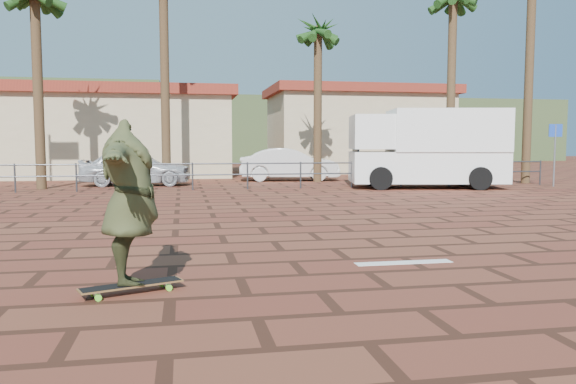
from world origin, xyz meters
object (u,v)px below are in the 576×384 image
object	(u,v)px
car_white	(289,164)
skateboarder	(130,202)
longboard	(132,286)
car_silver	(136,167)
campervan	(428,147)

from	to	relation	value
car_white	skateboarder	bearing A→B (deg)	170.09
skateboarder	longboard	bearing A→B (deg)	87.65
longboard	car_silver	bearing A→B (deg)	72.97
skateboarder	car_white	distance (m)	19.43
longboard	campervan	size ratio (longest dim) A/B	0.19
campervan	car_white	world-z (taller)	campervan
skateboarder	campervan	xyz separation A→B (m)	(9.77, 13.67, 0.53)
campervan	car_white	bearing A→B (deg)	142.67
longboard	car_silver	world-z (taller)	car_silver
car_white	longboard	bearing A→B (deg)	170.09
longboard	skateboarder	world-z (taller)	skateboarder
campervan	car_silver	world-z (taller)	campervan
car_white	car_silver	bearing A→B (deg)	111.73
longboard	car_white	bearing A→B (deg)	52.70
skateboarder	car_white	world-z (taller)	skateboarder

